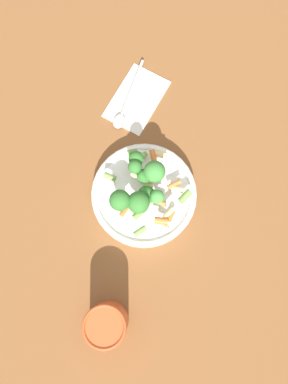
{
  "coord_description": "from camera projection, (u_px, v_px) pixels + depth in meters",
  "views": [
    {
      "loc": [
        0.13,
        0.09,
        0.81
      ],
      "look_at": [
        0.0,
        0.0,
        0.05
      ],
      "focal_mm": 35.0,
      "sensor_mm": 36.0,
      "label": 1
    }
  ],
  "objects": [
    {
      "name": "ground_plane",
      "position": [
        144.0,
        197.0,
        0.82
      ],
      "size": [
        3.0,
        3.0,
        0.0
      ],
      "primitive_type": "plane",
      "color": "brown"
    },
    {
      "name": "bowl",
      "position": [
        144.0,
        195.0,
        0.8
      ],
      "size": [
        0.22,
        0.22,
        0.04
      ],
      "color": "white",
      "rests_on": "ground_plane"
    },
    {
      "name": "pasta_salad",
      "position": [
        142.0,
        188.0,
        0.74
      ],
      "size": [
        0.18,
        0.17,
        0.09
      ],
      "color": "#8CB766",
      "rests_on": "bowl"
    },
    {
      "name": "cup",
      "position": [
        107.0,
        324.0,
        0.72
      ],
      "size": [
        0.08,
        0.08,
        0.1
      ],
      "color": "#CC4C23",
      "rests_on": "ground_plane"
    },
    {
      "name": "napkin",
      "position": [
        137.0,
        99.0,
        0.87
      ],
      "size": [
        0.16,
        0.12,
        0.01
      ],
      "color": "white",
      "rests_on": "ground_plane"
    },
    {
      "name": "spoon",
      "position": [
        125.0,
        106.0,
        0.86
      ],
      "size": [
        0.18,
        0.07,
        0.01
      ],
      "rotation": [
        0.0,
        0.0,
        6.56
      ],
      "color": "silver",
      "rests_on": "napkin"
    }
  ]
}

